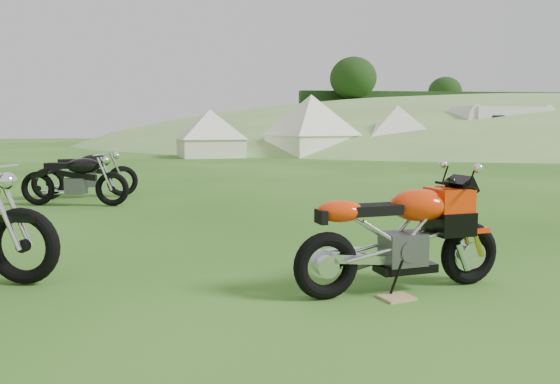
{
  "coord_description": "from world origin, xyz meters",
  "views": [
    {
      "loc": [
        -0.98,
        -5.31,
        1.33
      ],
      "look_at": [
        -0.31,
        0.4,
        0.64
      ],
      "focal_mm": 35.0,
      "sensor_mm": 36.0,
      "label": 1
    }
  ],
  "objects": [
    {
      "name": "hillside",
      "position": [
        24.0,
        40.0,
        0.0
      ],
      "size": [
        80.0,
        64.0,
        8.0
      ],
      "primitive_type": "ellipsoid",
      "color": "#69924A",
      "rests_on": "ground"
    },
    {
      "name": "plywood_board",
      "position": [
        0.4,
        -1.32,
        0.01
      ],
      "size": [
        0.29,
        0.26,
        0.02
      ],
      "primitive_type": "cube",
      "rotation": [
        0.0,
        0.0,
        0.3
      ],
      "color": "tan",
      "rests_on": "ground"
    },
    {
      "name": "vintage_moto_b",
      "position": [
        -3.36,
        4.18,
        0.47
      ],
      "size": [
        1.84,
        0.73,
        0.95
      ],
      "primitive_type": null,
      "rotation": [
        0.0,
        0.0,
        -0.18
      ],
      "color": "black",
      "rests_on": "ground"
    },
    {
      "name": "sport_motorcycle",
      "position": [
        0.5,
        -1.12,
        0.53
      ],
      "size": [
        1.81,
        0.78,
        1.05
      ],
      "primitive_type": null,
      "rotation": [
        0.0,
        0.0,
        0.2
      ],
      "color": "red",
      "rests_on": "ground"
    },
    {
      "name": "ground",
      "position": [
        0.0,
        0.0,
        0.0
      ],
      "size": [
        120.0,
        120.0,
        0.0
      ],
      "primitive_type": "plane",
      "color": "#234B10",
      "rests_on": "ground"
    },
    {
      "name": "hedgerow",
      "position": [
        24.0,
        40.0,
        0.0
      ],
      "size": [
        36.0,
        1.2,
        8.6
      ],
      "primitive_type": null,
      "color": "black",
      "rests_on": "ground"
    },
    {
      "name": "tent_left",
      "position": [
        -1.23,
        19.11,
        1.14
      ],
      "size": [
        3.1,
        3.1,
        2.29
      ],
      "primitive_type": null,
      "rotation": [
        0.0,
        0.0,
        0.19
      ],
      "color": "white",
      "rests_on": "ground"
    },
    {
      "name": "tent_right",
      "position": [
        7.36,
        19.23,
        1.21
      ],
      "size": [
        3.14,
        3.14,
        2.43
      ],
      "primitive_type": null,
      "rotation": [
        0.0,
        0.0,
        -0.13
      ],
      "color": "silver",
      "rests_on": "ground"
    },
    {
      "name": "vintage_moto_d",
      "position": [
        -3.41,
        5.21,
        0.48
      ],
      "size": [
        1.87,
        0.88,
        0.96
      ],
      "primitive_type": null,
      "rotation": [
        0.0,
        0.0,
        0.26
      ],
      "color": "black",
      "rests_on": "ground"
    },
    {
      "name": "tent_mid",
      "position": [
        3.34,
        19.32,
        1.36
      ],
      "size": [
        4.12,
        4.12,
        2.72
      ],
      "primitive_type": null,
      "rotation": [
        0.0,
        0.0,
        0.4
      ],
      "color": "white",
      "rests_on": "ground"
    },
    {
      "name": "caravan",
      "position": [
        12.95,
        20.23,
        1.17
      ],
      "size": [
        5.28,
        2.95,
        2.34
      ],
      "primitive_type": null,
      "rotation": [
        0.0,
        0.0,
        0.15
      ],
      "color": "silver",
      "rests_on": "ground"
    }
  ]
}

